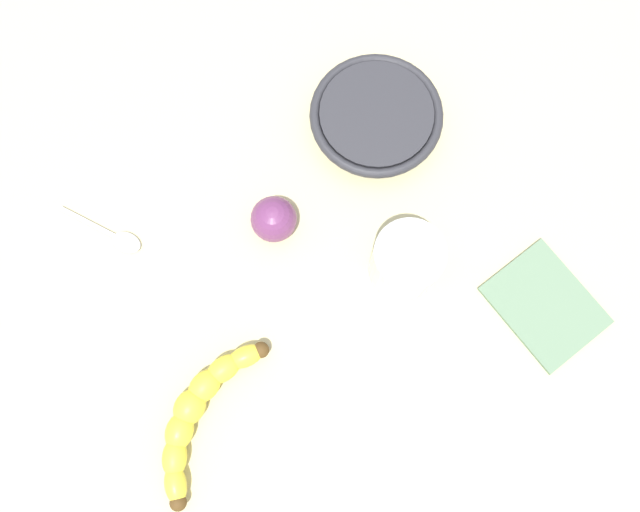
{
  "coord_description": "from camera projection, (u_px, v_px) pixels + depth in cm",
  "views": [
    {
      "loc": [
        17.14,
        -6.03,
        81.67
      ],
      "look_at": [
        1.82,
        4.53,
        5.0
      ],
      "focal_mm": 37.9,
      "sensor_mm": 36.0,
      "label": 1
    }
  ],
  "objects": [
    {
      "name": "wooden_tabletop",
      "position": [
        281.0,
        271.0,
        0.82
      ],
      "size": [
        120.0,
        120.0,
        3.0
      ],
      "primitive_type": "cube",
      "color": "#C9BD8C",
      "rests_on": "ground"
    },
    {
      "name": "banana",
      "position": [
        199.0,
        412.0,
        0.75
      ],
      "size": [
        11.82,
        18.52,
        3.44
      ],
      "rotation": [
        0.0,
        0.0,
        5.2
      ],
      "color": "yellow",
      "rests_on": "wooden_tabletop"
    },
    {
      "name": "smoothie_glass",
      "position": [
        406.0,
        262.0,
        0.76
      ],
      "size": [
        7.9,
        7.9,
        8.65
      ],
      "color": "silver",
      "rests_on": "wooden_tabletop"
    },
    {
      "name": "ceramic_bowl",
      "position": [
        376.0,
        118.0,
        0.83
      ],
      "size": [
        16.28,
        16.28,
        3.96
      ],
      "color": "#2D2D33",
      "rests_on": "wooden_tabletop"
    },
    {
      "name": "plum_fruit",
      "position": [
        274.0,
        219.0,
        0.79
      ],
      "size": [
        5.49,
        5.49,
        5.49
      ],
      "primitive_type": "sphere",
      "color": "#6B3360",
      "rests_on": "wooden_tabletop"
    },
    {
      "name": "teaspoon",
      "position": [
        122.0,
        240.0,
        0.81
      ],
      "size": [
        10.56,
        6.55,
        0.8
      ],
      "rotation": [
        0.0,
        0.0,
        0.49
      ],
      "color": "silver",
      "rests_on": "wooden_tabletop"
    },
    {
      "name": "folded_napkin",
      "position": [
        545.0,
        305.0,
        0.79
      ],
      "size": [
        13.19,
        10.66,
        0.6
      ],
      "primitive_type": "cube",
      "rotation": [
        0.0,
        0.0,
        0.05
      ],
      "color": "slate",
      "rests_on": "wooden_tabletop"
    }
  ]
}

